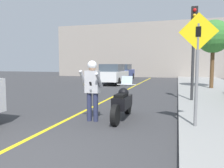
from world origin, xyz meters
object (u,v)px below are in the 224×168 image
(traffic_light, at_px, (194,36))
(parked_car_white, at_px, (113,74))
(street_tree, at_px, (213,37))
(motorcycle, at_px, (122,103))
(parked_car_blue, at_px, (123,72))
(person_biker, at_px, (92,84))
(crossing_sign, at_px, (197,59))

(traffic_light, xyz_separation_m, parked_car_white, (-5.80, 7.63, -1.97))
(street_tree, distance_m, parked_car_white, 8.03)
(motorcycle, xyz_separation_m, parked_car_blue, (-4.17, 16.83, 0.36))
(person_biker, distance_m, parked_car_white, 11.97)
(street_tree, bearing_deg, parked_car_blue, 135.09)
(street_tree, relative_size, parked_car_white, 1.03)
(person_biker, xyz_separation_m, parked_car_white, (-2.85, 11.63, -0.23))
(traffic_light, bearing_deg, street_tree, 74.63)
(street_tree, height_order, parked_car_blue, street_tree)
(motorcycle, bearing_deg, person_biker, -146.65)
(person_biker, xyz_separation_m, street_tree, (4.46, 9.50, 2.30))
(crossing_sign, height_order, parked_car_white, crossing_sign)
(person_biker, height_order, crossing_sign, crossing_sign)
(motorcycle, distance_m, parked_car_blue, 17.34)
(crossing_sign, relative_size, traffic_light, 0.71)
(person_biker, relative_size, parked_car_white, 0.42)
(person_biker, xyz_separation_m, parked_car_blue, (-3.40, 17.34, -0.23))
(person_biker, height_order, traffic_light, traffic_light)
(motorcycle, relative_size, crossing_sign, 0.77)
(person_biker, bearing_deg, street_tree, 64.83)
(person_biker, distance_m, traffic_light, 5.26)
(person_biker, xyz_separation_m, traffic_light, (2.95, 4.00, 1.74))
(parked_car_white, xyz_separation_m, parked_car_blue, (-0.55, 5.71, 0.00))
(motorcycle, height_order, street_tree, street_tree)
(traffic_light, height_order, street_tree, street_tree)
(motorcycle, distance_m, crossing_sign, 2.49)
(traffic_light, relative_size, parked_car_white, 0.93)
(crossing_sign, bearing_deg, traffic_light, 87.84)
(person_biker, relative_size, parked_car_blue, 0.42)
(parked_car_white, bearing_deg, person_biker, -76.23)
(street_tree, bearing_deg, person_biker, -115.17)
(street_tree, bearing_deg, parked_car_white, 163.78)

